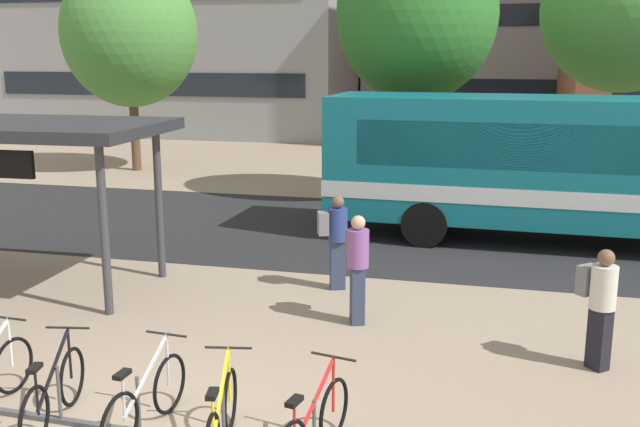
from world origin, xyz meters
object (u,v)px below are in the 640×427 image
object	(u,v)px
parked_bicycle_silver_2	(146,401)
commuter_grey_pack_1	(600,300)
street_tree_0	(130,33)
parked_bicycle_yellow_3	(221,420)
city_bus	(610,165)
street_tree_2	(625,10)
street_tree_3	(417,15)
parked_bicycle_black_1	(54,394)
commuter_grey_pack_2	(336,236)
commuter_olive_pack_0	(357,261)

from	to	relation	value
parked_bicycle_silver_2	commuter_grey_pack_1	xyz separation A→B (m)	(5.03, 3.03, 0.57)
street_tree_0	parked_bicycle_yellow_3	bearing A→B (deg)	-59.56
city_bus	parked_bicycle_silver_2	xyz separation A→B (m)	(-5.94, -9.79, -1.39)
street_tree_2	commuter_grey_pack_1	bearing A→B (deg)	-98.01
commuter_grey_pack_1	parked_bicycle_yellow_3	bearing A→B (deg)	-95.16
street_tree_2	street_tree_3	xyz separation A→B (m)	(-5.64, -2.50, -0.17)
street_tree_0	commuter_grey_pack_1	bearing A→B (deg)	-44.46
parked_bicycle_black_1	parked_bicycle_silver_2	size ratio (longest dim) A/B	0.99
commuter_grey_pack_2	parked_bicycle_black_1	bearing A→B (deg)	-131.03
parked_bicycle_yellow_3	street_tree_3	size ratio (longest dim) A/B	0.23
commuter_olive_pack_0	street_tree_3	world-z (taller)	street_tree_3
parked_bicycle_black_1	commuter_olive_pack_0	xyz separation A→B (m)	(2.68, 3.99, 0.62)
parked_bicycle_yellow_3	commuter_olive_pack_0	distance (m)	4.18
parked_bicycle_black_1	commuter_grey_pack_1	bearing A→B (deg)	-73.74
commuter_olive_pack_0	street_tree_0	distance (m)	17.17
commuter_grey_pack_1	street_tree_2	world-z (taller)	street_tree_2
commuter_olive_pack_0	commuter_grey_pack_1	world-z (taller)	commuter_olive_pack_0
parked_bicycle_black_1	street_tree_0	bearing A→B (deg)	14.37
parked_bicycle_yellow_3	commuter_grey_pack_2	bearing A→B (deg)	-10.29
city_bus	commuter_grey_pack_1	xyz separation A→B (m)	(-0.92, -6.76, -0.82)
parked_bicycle_black_1	commuter_grey_pack_1	world-z (taller)	commuter_grey_pack_1
parked_bicycle_black_1	commuter_olive_pack_0	size ratio (longest dim) A/B	0.99
parked_bicycle_yellow_3	street_tree_3	distance (m)	14.73
parked_bicycle_yellow_3	street_tree_2	xyz separation A→B (m)	(5.92, 16.44, 4.93)
commuter_olive_pack_0	city_bus	bearing A→B (deg)	122.46
parked_bicycle_black_1	commuter_grey_pack_2	world-z (taller)	commuter_grey_pack_2
parked_bicycle_silver_2	commuter_grey_pack_2	size ratio (longest dim) A/B	1.02
city_bus	commuter_grey_pack_2	world-z (taller)	city_bus
commuter_grey_pack_2	parked_bicycle_yellow_3	bearing A→B (deg)	-110.62
parked_bicycle_black_1	parked_bicycle_yellow_3	xyz separation A→B (m)	(2.05, -0.10, 0.00)
parked_bicycle_yellow_3	commuter_grey_pack_2	size ratio (longest dim) A/B	1.00
parked_bicycle_silver_2	street_tree_2	xyz separation A→B (m)	(6.89, 16.24, 4.93)
parked_bicycle_black_1	commuter_grey_pack_1	xyz separation A→B (m)	(6.11, 3.12, 0.57)
commuter_grey_pack_2	street_tree_2	size ratio (longest dim) A/B	0.22
parked_bicycle_silver_2	commuter_grey_pack_2	xyz separation A→B (m)	(0.91, 5.42, 0.60)
commuter_grey_pack_2	street_tree_3	size ratio (longest dim) A/B	0.23
commuter_grey_pack_1	commuter_grey_pack_2	bearing A→B (deg)	-163.76
city_bus	street_tree_3	xyz separation A→B (m)	(-4.69, 3.96, 3.37)
commuter_olive_pack_0	street_tree_2	xyz separation A→B (m)	(5.29, 12.35, 4.31)
city_bus	street_tree_3	distance (m)	7.01
city_bus	commuter_olive_pack_0	bearing A→B (deg)	-124.97
street_tree_0	commuter_grey_pack_2	bearing A→B (deg)	-48.90
commuter_olive_pack_0	commuter_grey_pack_1	distance (m)	3.54
commuter_grey_pack_1	street_tree_2	xyz separation A→B (m)	(1.86, 13.22, 4.36)
parked_bicycle_yellow_3	commuter_grey_pack_1	world-z (taller)	commuter_grey_pack_1
commuter_grey_pack_1	street_tree_0	xyz separation A→B (m)	(-14.06, 13.80, 3.84)
parked_bicycle_silver_2	street_tree_0	bearing A→B (deg)	32.66
parked_bicycle_black_1	street_tree_3	size ratio (longest dim) A/B	0.23
parked_bicycle_yellow_3	parked_bicycle_silver_2	bearing A→B (deg)	67.87
commuter_grey_pack_2	parked_bicycle_silver_2	bearing A→B (deg)	-120.71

